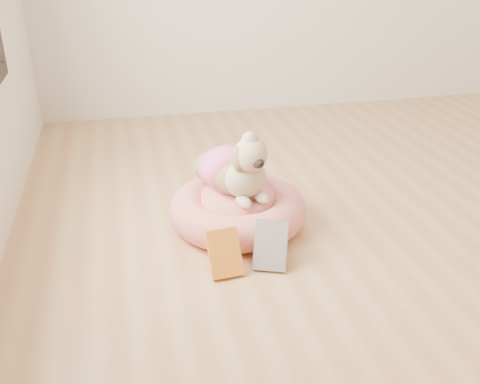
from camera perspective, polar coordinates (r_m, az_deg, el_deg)
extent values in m
cylinder|color=#D65466|center=(2.50, -0.26, -2.49)|extent=(0.46, 0.46, 0.10)
torus|color=#D65466|center=(2.48, -0.26, -1.81)|extent=(0.64, 0.64, 0.16)
cylinder|color=#D65466|center=(2.47, -0.26, -1.02)|extent=(0.34, 0.34, 0.09)
cube|color=gold|center=(2.14, -1.66, -6.54)|extent=(0.14, 0.13, 0.18)
cube|color=silver|center=(2.19, 3.29, -5.72)|extent=(0.17, 0.18, 0.18)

